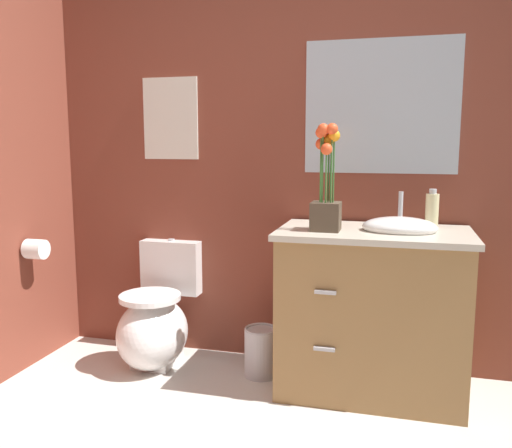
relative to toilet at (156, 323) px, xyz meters
name	(u,v)px	position (x,y,z in m)	size (l,w,h in m)	color
wall_back	(345,145)	(1.01, 0.30, 1.01)	(4.67, 0.05, 2.50)	brown
toilet	(156,323)	(0.00, 0.00, 0.00)	(0.38, 0.59, 0.69)	white
vanity_cabinet	(372,310)	(1.20, -0.03, 0.19)	(0.94, 0.56, 1.02)	#9E7242
flower_vase	(326,189)	(0.97, -0.10, 0.80)	(0.14, 0.14, 0.52)	#4C3D2D
soap_bottle	(432,211)	(1.47, 0.09, 0.68)	(0.06, 0.06, 0.20)	beige
trash_bin	(261,351)	(0.62, 0.00, -0.11)	(0.18, 0.18, 0.27)	#B7B7BC
wall_poster	(170,119)	(0.00, 0.27, 1.16)	(0.34, 0.01, 0.47)	silver
wall_mirror	(381,107)	(1.20, 0.27, 1.21)	(0.80, 0.01, 0.70)	#B2BCC6
toilet_paper_roll	(36,249)	(-0.62, -0.20, 0.44)	(0.11, 0.11, 0.11)	white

